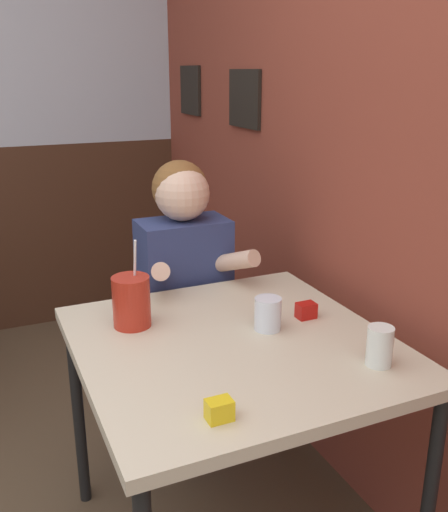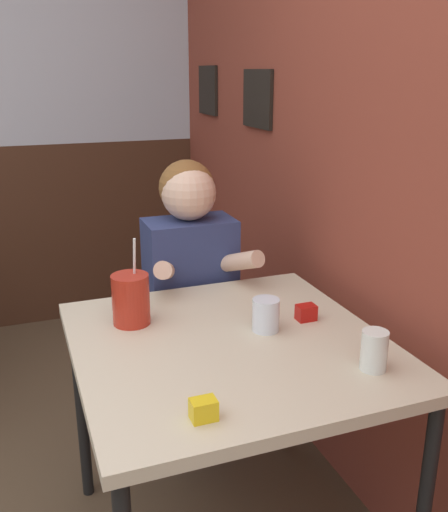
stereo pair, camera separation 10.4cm
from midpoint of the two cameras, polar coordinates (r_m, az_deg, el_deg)
name	(u,v)px [view 2 (the right image)]	position (r m, az deg, el deg)	size (l,w,h in m)	color
brick_wall_right	(283,110)	(2.51, 7.17, 14.27)	(0.08, 4.50, 2.70)	brown
main_table	(230,362)	(1.72, 2.37, -10.57)	(0.89, 0.92, 0.76)	beige
person_seated	(191,303)	(2.27, -2.01, -4.71)	(0.42, 0.41, 1.20)	navy
cocktail_pitcher	(131,299)	(1.78, -7.65, -4.33)	(0.12, 0.12, 0.28)	#B22819
glass_near_pitcher	(266,315)	(1.74, 5.92, -5.89)	(0.08, 0.08, 0.10)	silver
glass_center	(374,350)	(1.58, 16.65, -9.06)	(0.07, 0.07, 0.11)	silver
condiment_ketchup	(306,313)	(1.84, 9.84, -5.61)	(0.06, 0.04, 0.05)	#B7140F
condiment_mustard	(204,410)	(1.33, 0.26, -15.14)	(0.06, 0.04, 0.05)	yellow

